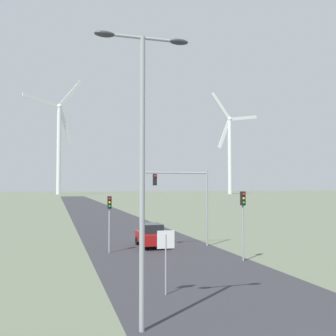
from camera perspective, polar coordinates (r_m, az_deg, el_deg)
road_surface at (r=56.41m, az=-8.65°, el=-7.42°), size 10.00×240.00×0.01m
streetlamp at (r=13.40m, az=-3.75°, el=3.58°), size 3.31×0.32×10.04m
stop_sign_near at (r=17.89m, az=-0.33°, el=-11.77°), size 0.81×0.07×2.85m
traffic_light_post_near_left at (r=28.89m, az=-8.50°, el=-6.23°), size 0.28×0.34×4.07m
traffic_light_post_near_right at (r=25.93m, az=10.83°, el=-6.03°), size 0.28×0.33×4.47m
traffic_light_mast_overhead at (r=31.34m, az=2.60°, el=-3.36°), size 5.19×0.35×6.10m
car_approaching at (r=31.55m, az=-2.51°, el=-9.71°), size 1.88×4.14×1.83m
wind_turbine_left at (r=213.98m, az=-15.55°, el=3.97°), size 29.90×15.91×62.33m
wind_turbine_center at (r=217.81m, az=8.96°, el=2.96°), size 28.65×3.03×55.30m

